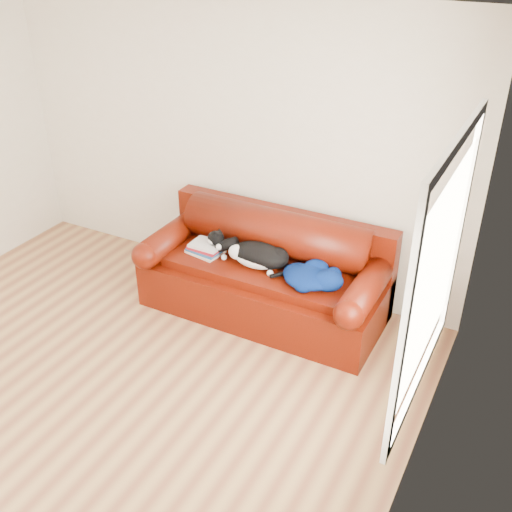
{
  "coord_description": "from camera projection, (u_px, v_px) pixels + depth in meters",
  "views": [
    {
      "loc": [
        2.64,
        -2.45,
        3.12
      ],
      "look_at": [
        0.63,
        1.35,
        0.64
      ],
      "focal_mm": 42.0,
      "sensor_mm": 36.0,
      "label": 1
    }
  ],
  "objects": [
    {
      "name": "cat",
      "position": [
        258.0,
        256.0,
        5.05
      ],
      "size": [
        0.73,
        0.32,
        0.26
      ],
      "rotation": [
        0.0,
        0.0,
        0.11
      ],
      "color": "black",
      "rests_on": "sofa_base"
    },
    {
      "name": "ground",
      "position": [
        98.0,
        389.0,
        4.5
      ],
      "size": [
        4.5,
        4.5,
        0.0
      ],
      "primitive_type": "plane",
      "color": "brown",
      "rests_on": "ground"
    },
    {
      "name": "book_stack",
      "position": [
        206.0,
        248.0,
        5.27
      ],
      "size": [
        0.33,
        0.27,
        0.1
      ],
      "rotation": [
        0.0,
        0.0,
        -0.09
      ],
      "color": "beige",
      "rests_on": "sofa_base"
    },
    {
      "name": "room_shell",
      "position": [
        80.0,
        187.0,
        3.63
      ],
      "size": [
        4.52,
        4.02,
        2.61
      ],
      "color": "beige",
      "rests_on": "ground"
    },
    {
      "name": "sofa_base",
      "position": [
        264.0,
        288.0,
        5.27
      ],
      "size": [
        2.1,
        0.9,
        0.5
      ],
      "color": "#3A0B02",
      "rests_on": "ground"
    },
    {
      "name": "blanket",
      "position": [
        312.0,
        276.0,
        4.83
      ],
      "size": [
        0.59,
        0.49,
        0.16
      ],
      "rotation": [
        0.0,
        0.0,
        0.33
      ],
      "color": "#020D43",
      "rests_on": "sofa_base"
    },
    {
      "name": "sofa_back",
      "position": [
        276.0,
        246.0,
        5.31
      ],
      "size": [
        2.1,
        1.01,
        0.88
      ],
      "color": "#3A0B02",
      "rests_on": "ground"
    }
  ]
}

